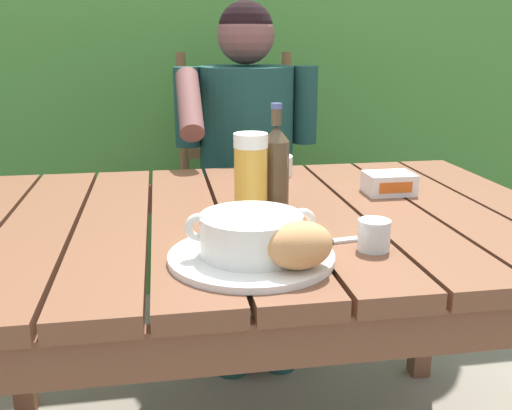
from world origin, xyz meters
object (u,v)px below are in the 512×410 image
Objects in this scene: beer_glass at (251,176)px; water_glass_small at (374,235)px; soup_bowl at (251,233)px; bread_roll at (300,245)px; butter_tub at (389,183)px; person_eating at (247,156)px; chair_near_diner at (240,202)px; table_knife at (330,241)px; diner_bowl at (266,165)px; serving_plate at (251,257)px; beer_bottle at (276,167)px.

beer_glass is 3.09× the size of water_glass_small.
beer_glass is (0.04, 0.24, 0.04)m from soup_bowl.
bread_roll is 0.58m from butter_tub.
butter_tub is at bearing 21.45° from beer_glass.
chair_near_diner is at bearing 89.18° from person_eating.
bread_roll reaches higher than water_glass_small.
diner_bowl is (-0.02, 0.58, 0.02)m from table_knife.
serving_plate is at bearing -159.74° from table_knife.
bread_roll is 0.75× the size of table_knife.
table_knife is at bearing -55.79° from beer_glass.
table_knife is (0.12, -0.18, -0.09)m from beer_glass.
butter_tub is at bearing -71.77° from chair_near_diner.
bread_roll is at bearing -49.40° from soup_bowl.
table_knife is (0.16, 0.06, -0.04)m from soup_bowl.
butter_tub is 0.68× the size of table_knife.
beer_bottle reaches higher than beer_glass.
soup_bowl is 0.95× the size of beer_bottle.
serving_plate is 4.91× the size of water_glass_small.
table_knife is 1.17× the size of diner_bowl.
person_eating is 20.63× the size of water_glass_small.
chair_near_diner is 4.61× the size of soup_bowl.
table_knife is at bearing 20.26° from soup_bowl.
person_eating is 9.54× the size of bread_roll.
chair_near_diner is at bearing 83.01° from soup_bowl.
beer_bottle is at bearing -161.17° from butter_tub.
bread_roll is 1.09× the size of butter_tub.
soup_bowl is 1.56× the size of diner_bowl.
diner_bowl is (0.14, 0.64, -0.02)m from soup_bowl.
person_eating is 0.99m from soup_bowl.
butter_tub reaches higher than table_knife.
table_knife is (0.02, -1.12, 0.24)m from chair_near_diner.
beer_glass is 1.56× the size of butter_tub.
chair_near_diner reaches higher than bread_roll.
soup_bowl is (0.00, -0.00, 0.04)m from serving_plate.
chair_near_diner is 1.22m from soup_bowl.
soup_bowl reaches higher than water_glass_small.
beer_glass is at bearing 124.21° from table_knife.
chair_near_diner reaches higher than soup_bowl.
beer_bottle reaches higher than diner_bowl.
serving_plate is (-0.14, -1.18, 0.24)m from chair_near_diner.
serving_plate is at bearing -109.43° from beer_bottle.
bread_roll is 0.87× the size of diner_bowl.
bread_roll reaches higher than diner_bowl.
soup_bowl and bread_roll have the same top height.
person_eating reaches higher than beer_glass.
person_eating is 0.76m from beer_glass.
serving_plate is 0.56m from butter_tub.
chair_near_diner reaches higher than serving_plate.
butter_tub reaches higher than serving_plate.
bread_roll is at bearing -93.52° from chair_near_diner.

